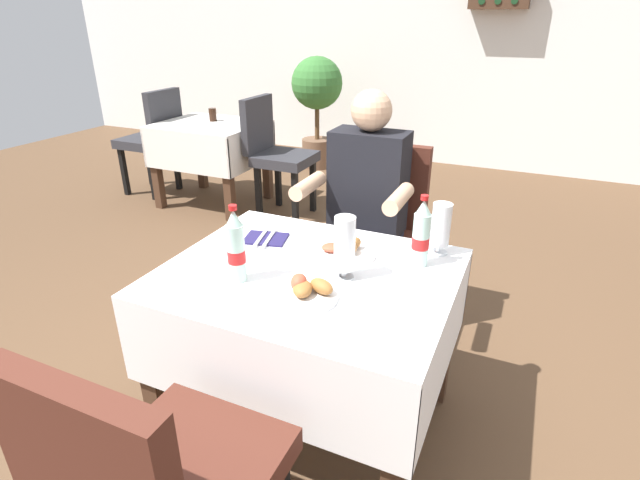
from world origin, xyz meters
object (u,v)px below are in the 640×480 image
(napkin_cutlery_set, at_px, (266,238))
(background_chair_right, at_px, (275,150))
(beer_glass_middle, at_px, (441,227))
(cola_bottle_primary, at_px, (421,235))
(potted_plant_corner, at_px, (317,96))
(main_dining_table, at_px, (309,311))
(background_dining_table, at_px, (211,145))
(seated_diner_far, at_px, (364,207))
(beer_glass_left, at_px, (345,248))
(cola_bottle_secondary, at_px, (236,248))
(plate_near_camera, at_px, (305,291))
(background_table_tumbler, at_px, (213,115))
(plate_far_diner, at_px, (344,250))
(background_chair_left, at_px, (154,136))
(chair_far_diner_seat, at_px, (377,230))

(napkin_cutlery_set, bearing_deg, background_chair_right, 118.16)
(napkin_cutlery_set, xyz_separation_m, background_chair_right, (-1.01, 1.89, -0.17))
(beer_glass_middle, relative_size, background_chair_right, 0.21)
(cola_bottle_primary, xyz_separation_m, potted_plant_corner, (-1.92, 3.31, -0.07))
(background_chair_right, height_order, potted_plant_corner, potted_plant_corner)
(main_dining_table, bearing_deg, background_chair_right, 122.02)
(background_dining_table, xyz_separation_m, potted_plant_corner, (0.35, 1.46, 0.24))
(seated_diner_far, distance_m, potted_plant_corner, 3.20)
(beer_glass_left, bearing_deg, cola_bottle_secondary, -153.45)
(plate_near_camera, height_order, background_table_tumbler, background_table_tumbler)
(plate_far_diner, relative_size, beer_glass_left, 1.08)
(plate_near_camera, bearing_deg, background_dining_table, 131.87)
(seated_diner_far, distance_m, napkin_cutlery_set, 0.59)
(plate_far_diner, xyz_separation_m, background_table_tumbler, (-2.02, 1.98, 0.04))
(seated_diner_far, bearing_deg, beer_glass_middle, -40.44)
(plate_far_diner, xyz_separation_m, background_dining_table, (-2.00, 1.89, -0.21))
(main_dining_table, xyz_separation_m, beer_glass_left, (0.13, 0.01, 0.29))
(beer_glass_left, bearing_deg, beer_glass_middle, 51.88)
(main_dining_table, relative_size, seated_diner_far, 0.82)
(beer_glass_left, distance_m, cola_bottle_primary, 0.30)
(cola_bottle_primary, distance_m, background_chair_right, 2.49)
(seated_diner_far, xyz_separation_m, background_chair_left, (-2.53, 1.35, -0.16))
(napkin_cutlery_set, xyz_separation_m, background_dining_table, (-1.65, 1.89, -0.20))
(plate_near_camera, bearing_deg, background_table_tumbler, 131.05)
(cola_bottle_primary, height_order, background_chair_right, cola_bottle_primary)
(plate_far_diner, xyz_separation_m, beer_glass_left, (0.07, -0.17, 0.10))
(main_dining_table, relative_size, cola_bottle_primary, 3.81)
(napkin_cutlery_set, height_order, background_table_tumbler, background_table_tumbler)
(plate_near_camera, relative_size, beer_glass_middle, 1.13)
(seated_diner_far, distance_m, beer_glass_left, 0.74)
(beer_glass_left, distance_m, background_chair_left, 3.41)
(seated_diner_far, height_order, beer_glass_left, seated_diner_far)
(seated_diner_far, relative_size, plate_far_diner, 5.10)
(plate_near_camera, relative_size, cola_bottle_primary, 0.85)
(background_table_tumbler, bearing_deg, beer_glass_middle, -37.72)
(main_dining_table, bearing_deg, plate_far_diner, 68.27)
(background_chair_left, bearing_deg, plate_far_diner, -35.59)
(napkin_cutlery_set, relative_size, background_chair_left, 0.20)
(beer_glass_left, bearing_deg, plate_far_diner, 111.37)
(cola_bottle_secondary, bearing_deg, background_table_tumbler, 127.22)
(chair_far_diner_seat, height_order, seated_diner_far, seated_diner_far)
(cola_bottle_secondary, bearing_deg, beer_glass_left, 26.55)
(main_dining_table, distance_m, beer_glass_middle, 0.59)
(plate_far_diner, relative_size, background_dining_table, 0.29)
(plate_far_diner, bearing_deg, cola_bottle_secondary, -128.44)
(beer_glass_middle, bearing_deg, cola_bottle_primary, -109.80)
(background_table_tumbler, bearing_deg, plate_near_camera, -48.95)
(plate_far_diner, xyz_separation_m, cola_bottle_primary, (0.28, 0.04, 0.10))
(background_chair_left, height_order, background_table_tumbler, background_chair_left)
(beer_glass_left, relative_size, background_table_tumbler, 2.08)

